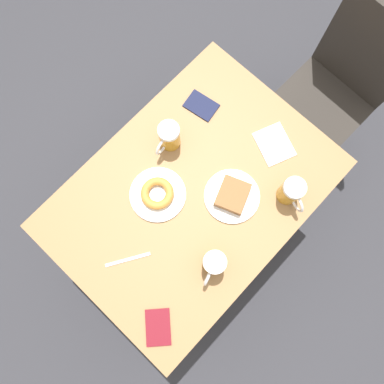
# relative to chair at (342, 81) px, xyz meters

# --- Properties ---
(ground_plane) EXTENTS (8.00, 8.00, 0.00)m
(ground_plane) POSITION_rel_chair_xyz_m (-0.12, -0.87, -0.56)
(ground_plane) COLOR #333338
(table) EXTENTS (0.77, 1.08, 0.71)m
(table) POSITION_rel_chair_xyz_m (-0.12, -0.87, 0.09)
(table) COLOR #997044
(table) RESTS_ON ground_plane
(chair) EXTENTS (0.41, 0.41, 0.94)m
(chair) POSITION_rel_chair_xyz_m (0.00, 0.00, 0.00)
(chair) COLOR #2D2823
(chair) RESTS_ON ground_plane
(plate_with_cake) EXTENTS (0.21, 0.21, 0.05)m
(plate_with_cake) POSITION_rel_chair_xyz_m (0.00, -0.78, 0.17)
(plate_with_cake) COLOR white
(plate_with_cake) RESTS_ON table
(plate_with_donut) EXTENTS (0.22, 0.22, 0.04)m
(plate_with_donut) POSITION_rel_chair_xyz_m (-0.21, -0.97, 0.17)
(plate_with_donut) COLOR white
(plate_with_donut) RESTS_ON table
(beer_mug_left) EXTENTS (0.08, 0.13, 0.13)m
(beer_mug_left) POSITION_rel_chair_xyz_m (-0.32, -0.79, 0.22)
(beer_mug_left) COLOR #C68C23
(beer_mug_left) RESTS_ON table
(beer_mug_center) EXTENTS (0.08, 0.12, 0.13)m
(beer_mug_center) POSITION_rel_chair_xyz_m (0.12, -1.02, 0.22)
(beer_mug_center) COLOR #C68C23
(beer_mug_center) RESTS_ON table
(beer_mug_right) EXTENTS (0.12, 0.08, 0.13)m
(beer_mug_right) POSITION_rel_chair_xyz_m (0.15, -0.63, 0.22)
(beer_mug_right) COLOR #C68C23
(beer_mug_right) RESTS_ON table
(napkin_folded) EXTENTS (0.19, 0.17, 0.00)m
(napkin_folded) POSITION_rel_chair_xyz_m (-0.02, -0.51, 0.16)
(napkin_folded) COLOR white
(napkin_folded) RESTS_ON table
(fork) EXTENTS (0.10, 0.15, 0.00)m
(fork) POSITION_rel_chair_xyz_m (-0.12, -1.22, 0.16)
(fork) COLOR silver
(fork) RESTS_ON table
(passport_near_edge) EXTENTS (0.14, 0.11, 0.01)m
(passport_near_edge) POSITION_rel_chair_xyz_m (-0.34, -0.59, 0.16)
(passport_near_edge) COLOR #141938
(passport_near_edge) RESTS_ON table
(passport_far_edge) EXTENTS (0.15, 0.15, 0.01)m
(passport_far_edge) POSITION_rel_chair_xyz_m (0.13, -1.31, 0.16)
(passport_far_edge) COLOR maroon
(passport_far_edge) RESTS_ON table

